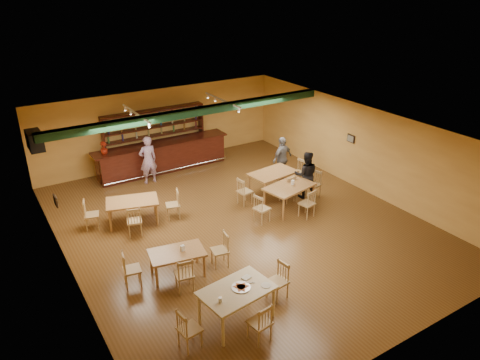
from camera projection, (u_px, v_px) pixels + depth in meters
floor at (240, 223)px, 13.97m from camera, size 12.00×12.00×0.00m
ceiling_beam at (195, 112)px, 14.94m from camera, size 10.00×0.30×0.25m
track_rail_left at (136, 114)px, 14.51m from camera, size 0.05×2.50×0.05m
track_rail_right at (222, 100)px, 16.05m from camera, size 0.05×2.50×0.05m
ac_unit at (35, 140)px, 13.93m from camera, size 0.34×0.70×0.48m
picture_left at (55, 201)px, 11.64m from camera, size 0.04×0.34×0.28m
picture_right at (351, 139)px, 16.04m from camera, size 0.04×0.34×0.28m
bar_counter at (163, 156)px, 17.56m from camera, size 5.32×0.85×1.13m
back_bar_hutch at (155, 138)px, 17.81m from camera, size 4.11×0.40×2.28m
poinsettia at (104, 148)px, 16.17m from camera, size 0.32×0.32×0.45m
dining_table_a at (133, 212)px, 13.85m from camera, size 1.74×1.32×0.77m
dining_table_b at (273, 183)px, 15.72m from camera, size 1.71×1.15×0.80m
dining_table_c at (178, 263)px, 11.46m from camera, size 1.50×1.06×0.69m
dining_table_d at (289, 197)px, 14.71m from camera, size 1.79×1.28×0.81m
near_table at (237, 305)px, 9.90m from camera, size 1.68×1.20×0.84m
pizza_tray at (241, 287)px, 9.78m from camera, size 0.52×0.52×0.01m
parmesan_shaker at (220, 300)px, 9.33m from camera, size 0.08×0.08×0.11m
napkin_stack at (246, 278)px, 10.08m from camera, size 0.23×0.20×0.03m
pizza_server at (246, 283)px, 9.90m from camera, size 0.33×0.21×0.00m
side_plate at (266, 285)px, 9.85m from camera, size 0.25×0.25×0.01m
patron_bar at (148, 160)px, 16.35m from camera, size 0.66×0.43×1.79m
patron_right_a at (306, 175)px, 15.32m from camera, size 1.01×0.96×1.65m
patron_right_b at (282, 158)px, 16.65m from camera, size 1.04×0.61×1.66m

